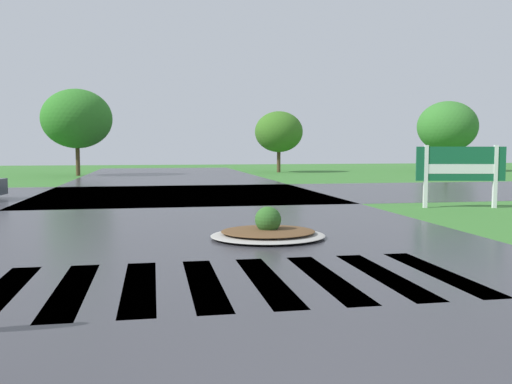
# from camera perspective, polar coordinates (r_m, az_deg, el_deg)

# --- Properties ---
(asphalt_roadway) EXTENTS (11.64, 80.00, 0.01)m
(asphalt_roadway) POSITION_cam_1_polar(r_m,az_deg,el_deg) (13.26, -5.54, -3.74)
(asphalt_roadway) COLOR #35353A
(asphalt_roadway) RESTS_ON ground
(asphalt_cross_road) EXTENTS (90.00, 10.48, 0.01)m
(asphalt_cross_road) POSITION_cam_1_polar(r_m,az_deg,el_deg) (23.12, -7.71, -0.20)
(asphalt_cross_road) COLOR #35353A
(asphalt_cross_road) RESTS_ON ground
(crosswalk_stripes) EXTENTS (6.75, 3.09, 0.01)m
(crosswalk_stripes) POSITION_cam_1_polar(r_m,az_deg,el_deg) (8.03, -2.13, -9.22)
(crosswalk_stripes) COLOR white
(crosswalk_stripes) RESTS_ON ground
(estate_billboard) EXTENTS (2.78, 0.65, 2.01)m
(estate_billboard) POSITION_cam_1_polar(r_m,az_deg,el_deg) (18.75, 20.38, 2.47)
(estate_billboard) COLOR white
(estate_billboard) RESTS_ON ground
(median_island) EXTENTS (2.45, 2.24, 0.68)m
(median_island) POSITION_cam_1_polar(r_m,az_deg,el_deg) (11.74, 1.25, -4.14)
(median_island) COLOR #9E9B93
(median_island) RESTS_ON ground
(background_treeline) EXTENTS (47.41, 6.87, 5.92)m
(background_treeline) POSITION_cam_1_polar(r_m,az_deg,el_deg) (41.02, -7.41, 6.91)
(background_treeline) COLOR #4C3823
(background_treeline) RESTS_ON ground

